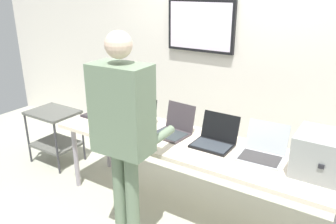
{
  "coord_description": "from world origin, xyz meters",
  "views": [
    {
      "loc": [
        1.31,
        -2.42,
        2.05
      ],
      "look_at": [
        -0.22,
        -0.04,
        1.0
      ],
      "focal_mm": 36.33,
      "sensor_mm": 36.0,
      "label": 1
    }
  ],
  "objects_px": {
    "laptop_station_2": "(174,128)",
    "equipment_box": "(326,155)",
    "laptop_station_0": "(104,111)",
    "laptop_station_1": "(138,119)",
    "storage_cart": "(55,129)",
    "laptop_station_4": "(263,150)",
    "person": "(123,124)",
    "laptop_station_3": "(215,138)",
    "workbench": "(191,148)",
    "coffee_mug": "(104,128)"
  },
  "relations": [
    {
      "from": "laptop_station_3",
      "to": "person",
      "type": "xyz_separation_m",
      "value": [
        -0.44,
        -0.7,
        0.28
      ]
    },
    {
      "from": "laptop_station_0",
      "to": "equipment_box",
      "type": "bearing_deg",
      "value": -0.75
    },
    {
      "from": "equipment_box",
      "to": "laptop_station_3",
      "type": "height_order",
      "value": "equipment_box"
    },
    {
      "from": "workbench",
      "to": "laptop_station_0",
      "type": "relative_size",
      "value": 7.12
    },
    {
      "from": "laptop_station_0",
      "to": "laptop_station_2",
      "type": "height_order",
      "value": "laptop_station_2"
    },
    {
      "from": "workbench",
      "to": "equipment_box",
      "type": "xyz_separation_m",
      "value": [
        1.09,
        0.06,
        0.21
      ]
    },
    {
      "from": "workbench",
      "to": "person",
      "type": "xyz_separation_m",
      "value": [
        -0.25,
        -0.62,
        0.39
      ]
    },
    {
      "from": "laptop_station_2",
      "to": "equipment_box",
      "type": "bearing_deg",
      "value": -1.13
    },
    {
      "from": "laptop_station_4",
      "to": "person",
      "type": "height_order",
      "value": "person"
    },
    {
      "from": "laptop_station_3",
      "to": "laptop_station_4",
      "type": "bearing_deg",
      "value": 1.14
    },
    {
      "from": "laptop_station_0",
      "to": "laptop_station_4",
      "type": "relative_size",
      "value": 1.04
    },
    {
      "from": "laptop_station_3",
      "to": "workbench",
      "type": "bearing_deg",
      "value": -157.99
    },
    {
      "from": "laptop_station_2",
      "to": "storage_cart",
      "type": "bearing_deg",
      "value": -177.4
    },
    {
      "from": "laptop_station_3",
      "to": "storage_cart",
      "type": "relative_size",
      "value": 0.52
    },
    {
      "from": "coffee_mug",
      "to": "laptop_station_1",
      "type": "bearing_deg",
      "value": 64.35
    },
    {
      "from": "storage_cart",
      "to": "laptop_station_2",
      "type": "bearing_deg",
      "value": 2.6
    },
    {
      "from": "laptop_station_4",
      "to": "storage_cart",
      "type": "distance_m",
      "value": 2.53
    },
    {
      "from": "storage_cart",
      "to": "workbench",
      "type": "bearing_deg",
      "value": -0.22
    },
    {
      "from": "workbench",
      "to": "equipment_box",
      "type": "bearing_deg",
      "value": 2.98
    },
    {
      "from": "laptop_station_1",
      "to": "laptop_station_4",
      "type": "distance_m",
      "value": 1.27
    },
    {
      "from": "laptop_station_0",
      "to": "storage_cart",
      "type": "bearing_deg",
      "value": -174.2
    },
    {
      "from": "laptop_station_0",
      "to": "person",
      "type": "xyz_separation_m",
      "value": [
        0.87,
        -0.71,
        0.28
      ]
    },
    {
      "from": "laptop_station_0",
      "to": "person",
      "type": "distance_m",
      "value": 1.16
    },
    {
      "from": "laptop_station_3",
      "to": "storage_cart",
      "type": "height_order",
      "value": "laptop_station_3"
    },
    {
      "from": "storage_cart",
      "to": "coffee_mug",
      "type": "bearing_deg",
      "value": -13.44
    },
    {
      "from": "equipment_box",
      "to": "coffee_mug",
      "type": "height_order",
      "value": "equipment_box"
    },
    {
      "from": "laptop_station_1",
      "to": "storage_cart",
      "type": "xyz_separation_m",
      "value": [
        -1.23,
        -0.07,
        -0.37
      ]
    },
    {
      "from": "laptop_station_0",
      "to": "laptop_station_4",
      "type": "xyz_separation_m",
      "value": [
        1.73,
        0.0,
        0.0
      ]
    },
    {
      "from": "laptop_station_1",
      "to": "laptop_station_2",
      "type": "distance_m",
      "value": 0.42
    },
    {
      "from": "workbench",
      "to": "coffee_mug",
      "type": "xyz_separation_m",
      "value": [
        -0.81,
        -0.25,
        0.09
      ]
    },
    {
      "from": "storage_cart",
      "to": "laptop_station_0",
      "type": "bearing_deg",
      "value": 5.8
    },
    {
      "from": "laptop_station_3",
      "to": "coffee_mug",
      "type": "bearing_deg",
      "value": -161.88
    },
    {
      "from": "workbench",
      "to": "storage_cart",
      "type": "xyz_separation_m",
      "value": [
        -1.89,
        0.01,
        -0.25
      ]
    },
    {
      "from": "laptop_station_0",
      "to": "laptop_station_1",
      "type": "bearing_deg",
      "value": -1.49
    },
    {
      "from": "person",
      "to": "laptop_station_4",
      "type": "bearing_deg",
      "value": 39.33
    },
    {
      "from": "storage_cart",
      "to": "laptop_station_1",
      "type": "bearing_deg",
      "value": 3.07
    },
    {
      "from": "laptop_station_0",
      "to": "laptop_station_3",
      "type": "distance_m",
      "value": 1.31
    },
    {
      "from": "workbench",
      "to": "person",
      "type": "relative_size",
      "value": 1.53
    },
    {
      "from": "laptop_station_3",
      "to": "equipment_box",
      "type": "bearing_deg",
      "value": -1.35
    },
    {
      "from": "equipment_box",
      "to": "laptop_station_0",
      "type": "relative_size",
      "value": 1.15
    },
    {
      "from": "laptop_station_1",
      "to": "storage_cart",
      "type": "distance_m",
      "value": 1.29
    },
    {
      "from": "laptop_station_0",
      "to": "laptop_station_3",
      "type": "height_order",
      "value": "laptop_station_3"
    },
    {
      "from": "equipment_box",
      "to": "storage_cart",
      "type": "relative_size",
      "value": 0.66
    },
    {
      "from": "laptop_station_2",
      "to": "laptop_station_4",
      "type": "relative_size",
      "value": 0.94
    },
    {
      "from": "laptop_station_0",
      "to": "workbench",
      "type": "bearing_deg",
      "value": -4.37
    },
    {
      "from": "laptop_station_0",
      "to": "laptop_station_1",
      "type": "height_order",
      "value": "laptop_station_1"
    },
    {
      "from": "laptop_station_4",
      "to": "person",
      "type": "relative_size",
      "value": 0.21
    },
    {
      "from": "equipment_box",
      "to": "laptop_station_2",
      "type": "height_order",
      "value": "equipment_box"
    },
    {
      "from": "person",
      "to": "storage_cart",
      "type": "height_order",
      "value": "person"
    },
    {
      "from": "equipment_box",
      "to": "laptop_station_4",
      "type": "xyz_separation_m",
      "value": [
        -0.47,
        0.03,
        -0.1
      ]
    }
  ]
}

